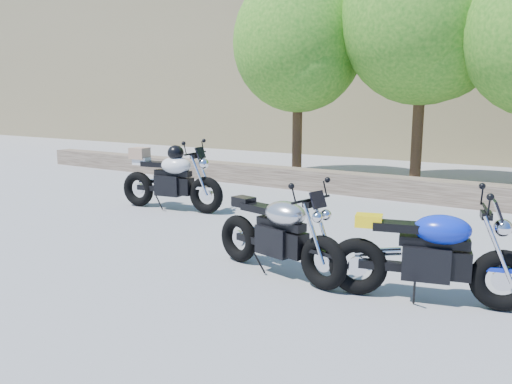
% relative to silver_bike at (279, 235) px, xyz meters
% --- Properties ---
extents(ground, '(90.00, 90.00, 0.00)m').
position_rel_silver_bike_xyz_m(ground, '(-1.38, 0.27, -0.51)').
color(ground, gray).
rests_on(ground, ground).
extents(stone_wall, '(22.00, 0.55, 0.50)m').
position_rel_silver_bike_xyz_m(stone_wall, '(-1.38, 5.77, -0.26)').
color(stone_wall, '#4A3D31').
rests_on(stone_wall, ground).
extents(tree_decid_left, '(3.67, 3.67, 5.62)m').
position_rel_silver_bike_xyz_m(tree_decid_left, '(-3.77, 7.40, 3.12)').
color(tree_decid_left, '#382314').
rests_on(tree_decid_left, ground).
extents(tree_decid_mid, '(4.08, 4.08, 6.24)m').
position_rel_silver_bike_xyz_m(tree_decid_mid, '(-0.47, 7.80, 3.53)').
color(tree_decid_mid, '#382314').
rests_on(tree_decid_mid, ground).
extents(silver_bike, '(2.08, 0.74, 1.05)m').
position_rel_silver_bike_xyz_m(silver_bike, '(0.00, 0.00, 0.00)').
color(silver_bike, black).
rests_on(silver_bike, ground).
extents(white_bike, '(2.37, 0.75, 1.31)m').
position_rel_silver_bike_xyz_m(white_bike, '(-3.81, 2.11, 0.13)').
color(white_bike, black).
rests_on(white_bike, ground).
extents(blue_bike, '(2.10, 0.84, 1.07)m').
position_rel_silver_bike_xyz_m(blue_bike, '(1.80, 0.14, 0.01)').
color(blue_bike, black).
rests_on(blue_bike, ground).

